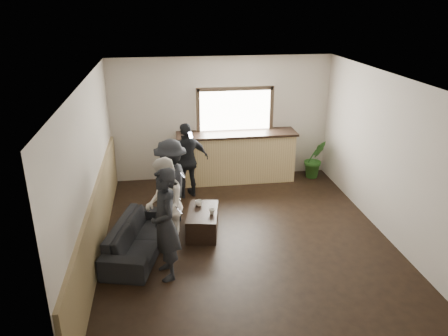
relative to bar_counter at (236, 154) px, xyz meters
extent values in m
cube|color=black|center=(-0.30, -2.70, -0.64)|extent=(5.00, 6.00, 0.01)
cube|color=silver|center=(-0.30, -2.70, 2.16)|extent=(5.00, 6.00, 0.01)
cube|color=#BFB5A7|center=(-0.30, 0.30, 0.76)|extent=(5.00, 0.01, 2.80)
cube|color=#BFB5A7|center=(-0.30, -5.70, 0.76)|extent=(5.00, 0.01, 2.80)
cube|color=#BFB5A7|center=(-2.80, -2.70, 0.76)|extent=(0.01, 6.00, 2.80)
cube|color=#BFB5A7|center=(2.20, -2.70, 0.76)|extent=(0.01, 6.00, 2.80)
cube|color=#8E7950|center=(-2.77, -2.70, -0.09)|extent=(0.06, 5.90, 1.10)
cube|color=tan|center=(0.00, -0.02, -0.09)|extent=(2.60, 0.60, 1.10)
cube|color=black|center=(0.00, -0.02, 0.48)|extent=(2.70, 0.68, 0.05)
cube|color=white|center=(0.00, 0.26, 0.96)|extent=(1.60, 0.06, 0.90)
cube|color=#3F3326|center=(0.00, 0.23, 1.45)|extent=(1.72, 0.08, 0.08)
cube|color=#3F3326|center=(-0.84, 0.23, 0.96)|extent=(0.08, 0.08, 1.06)
cube|color=#3F3326|center=(0.84, 0.23, 0.96)|extent=(0.08, 0.08, 1.06)
imported|color=black|center=(-2.13, -2.82, -0.37)|extent=(1.19, 1.99, 0.55)
cube|color=black|center=(-1.01, -2.32, -0.43)|extent=(0.68, 1.02, 0.42)
imported|color=silver|center=(-1.06, -2.09, -0.17)|extent=(0.17, 0.17, 0.10)
imported|color=silver|center=(-0.86, -2.45, -0.17)|extent=(0.15, 0.15, 0.10)
imported|color=#2D6623|center=(1.85, -0.10, -0.19)|extent=(0.54, 0.46, 0.91)
imported|color=black|center=(-1.68, -3.55, 0.23)|extent=(0.55, 0.72, 1.74)
cube|color=black|center=(-1.46, -3.50, 0.42)|extent=(0.11, 0.09, 0.12)
cube|color=silver|center=(-1.46, -3.51, 0.43)|extent=(0.09, 0.08, 0.11)
imported|color=beige|center=(-1.68, -2.79, 0.17)|extent=(0.64, 0.81, 1.61)
cube|color=black|center=(-1.46, -2.78, 0.32)|extent=(0.09, 0.08, 0.12)
cube|color=silver|center=(-1.46, -2.79, 0.32)|extent=(0.08, 0.07, 0.11)
imported|color=black|center=(-1.54, -1.89, 0.18)|extent=(0.92, 1.20, 1.64)
cube|color=black|center=(-1.33, -1.96, 0.37)|extent=(0.11, 0.10, 0.12)
cube|color=silver|center=(-1.33, -1.96, 0.37)|extent=(0.09, 0.09, 0.11)
imported|color=black|center=(-1.17, -0.72, 0.16)|extent=(1.02, 0.67, 1.61)
cube|color=black|center=(-1.10, -0.93, 0.78)|extent=(0.10, 0.11, 0.12)
cube|color=silver|center=(-1.10, -0.94, 0.78)|extent=(0.08, 0.09, 0.11)
camera|label=1|loc=(-1.64, -9.27, 3.33)|focal=35.00mm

